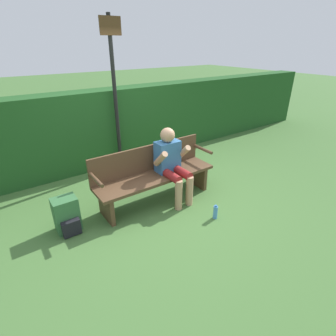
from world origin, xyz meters
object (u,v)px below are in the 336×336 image
(person_seated, at_px, (172,162))
(backpack, at_px, (67,216))
(park_bench, at_px, (154,174))
(water_bottle, at_px, (215,212))
(signpost, at_px, (115,89))

(person_seated, bearing_deg, backpack, 175.35)
(park_bench, bearing_deg, person_seated, -27.08)
(backpack, height_order, water_bottle, backpack)
(backpack, relative_size, signpost, 0.18)
(park_bench, height_order, backpack, park_bench)
(person_seated, bearing_deg, park_bench, 152.92)
(backpack, bearing_deg, signpost, 43.76)
(park_bench, relative_size, water_bottle, 8.87)
(person_seated, distance_m, signpost, 1.77)
(water_bottle, height_order, signpost, signpost)
(park_bench, distance_m, water_bottle, 1.09)
(backpack, bearing_deg, water_bottle, -27.98)
(park_bench, xyz_separation_m, water_bottle, (0.43, -0.94, -0.35))
(park_bench, height_order, person_seated, person_seated)
(signpost, bearing_deg, backpack, -136.24)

